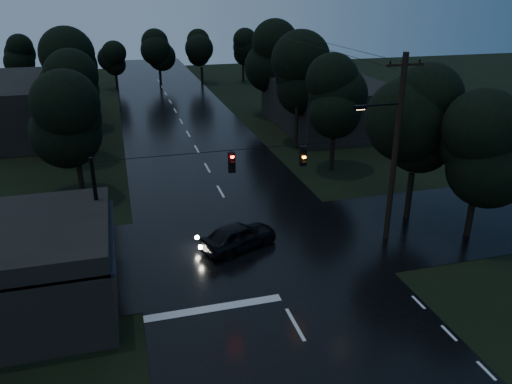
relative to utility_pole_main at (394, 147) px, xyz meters
name	(u,v)px	position (x,y,z in m)	size (l,w,h in m)	color
main_road	(197,149)	(-7.41, 19.00, -5.26)	(12.00, 120.00, 0.02)	black
cross_street	(251,246)	(-7.41, 1.00, -5.26)	(60.00, 9.00, 0.02)	black
building_far_right	(330,105)	(6.59, 23.00, -3.06)	(10.00, 14.00, 4.40)	black
building_far_left	(32,106)	(-21.41, 29.00, -2.76)	(10.00, 16.00, 5.00)	black
utility_pole_main	(394,147)	(0.00, 0.00, 0.00)	(3.50, 0.30, 10.00)	black
utility_pole_far	(297,104)	(0.89, 17.00, -1.38)	(2.00, 0.30, 7.50)	black
anchor_pole_left	(99,220)	(-14.91, 0.00, -2.26)	(0.18, 0.18, 6.00)	black
span_signals	(267,158)	(-6.85, -0.01, -0.01)	(15.00, 0.37, 1.12)	black
tree_corner_near	(419,120)	(2.59, 2.00, 0.74)	(4.48, 4.48, 9.44)	black
tree_corner_far	(483,145)	(4.59, -1.00, -0.02)	(3.92, 3.92, 8.26)	black
tree_left_a	(72,118)	(-16.41, 11.00, -0.02)	(3.92, 3.92, 8.26)	black
tree_left_b	(70,89)	(-17.01, 19.00, 0.36)	(4.20, 4.20, 8.85)	black
tree_left_c	(69,66)	(-17.61, 29.00, 0.74)	(4.48, 4.48, 9.44)	black
tree_right_a	(336,97)	(1.59, 11.00, 0.36)	(4.20, 4.20, 8.85)	black
tree_right_b	(304,74)	(2.19, 19.00, 0.74)	(4.48, 4.48, 9.44)	black
tree_right_c	(276,55)	(2.79, 29.00, 1.11)	(4.76, 4.76, 10.03)	black
car	(239,236)	(-8.09, 1.00, -4.54)	(1.70, 4.22, 1.44)	black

